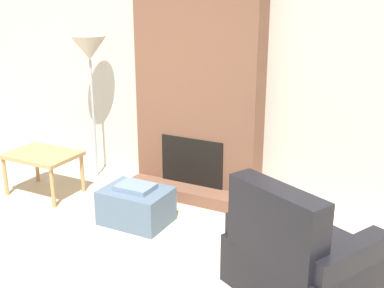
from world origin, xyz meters
The scene contains 6 objects.
wall_back centered at (0.00, 2.72, 1.30)m, with size 7.35×0.06×2.60m, color beige.
fireplace centered at (0.00, 2.52, 1.24)m, with size 1.40×0.57×2.60m.
ottoman centered at (-0.18, 1.55, 0.18)m, with size 0.64×0.48×0.39m.
armchair centered at (1.52, 1.11, 0.28)m, with size 1.21×1.16×0.92m.
side_table centered at (-1.48, 1.66, 0.42)m, with size 0.77×0.55×0.48m.
floor_lamp_left centered at (-1.28, 2.33, 1.50)m, with size 0.40×0.40×1.69m.
Camera 1 is at (2.27, -2.00, 2.17)m, focal length 45.00 mm.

